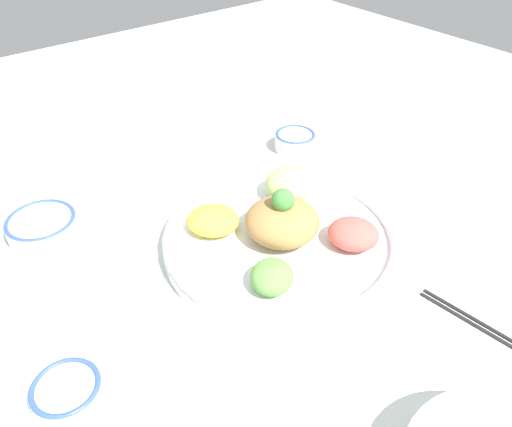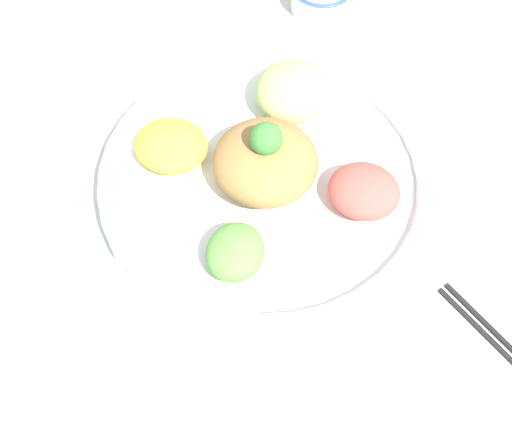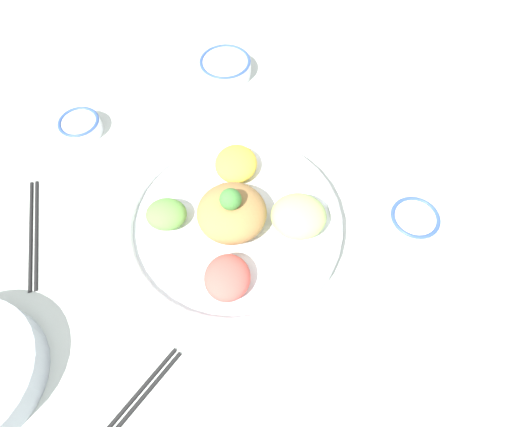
# 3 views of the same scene
# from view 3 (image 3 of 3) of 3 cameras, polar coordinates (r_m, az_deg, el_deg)

# --- Properties ---
(ground_plane) EXTENTS (2.40, 2.40, 0.00)m
(ground_plane) POSITION_cam_3_polar(r_m,az_deg,el_deg) (0.81, -2.61, -0.02)
(ground_plane) COLOR silver
(salad_platter) EXTENTS (0.40, 0.40, 0.11)m
(salad_platter) POSITION_cam_3_polar(r_m,az_deg,el_deg) (0.77, -2.85, -0.91)
(salad_platter) COLOR white
(salad_platter) RESTS_ON ground_plane
(sauce_bowl_red) EXTENTS (0.09, 0.09, 0.03)m
(sauce_bowl_red) POSITION_cam_3_polar(r_m,az_deg,el_deg) (0.99, -22.38, 10.79)
(sauce_bowl_red) COLOR white
(sauce_bowl_red) RESTS_ON ground_plane
(rice_bowl_blue) EXTENTS (0.12, 0.12, 0.04)m
(rice_bowl_blue) POSITION_cam_3_polar(r_m,az_deg,el_deg) (1.05, -4.10, 18.97)
(rice_bowl_blue) COLOR white
(rice_bowl_blue) RESTS_ON ground_plane
(sauce_bowl_dark) EXTENTS (0.09, 0.09, 0.04)m
(sauce_bowl_dark) POSITION_cam_3_polar(r_m,az_deg,el_deg) (0.83, 20.19, -1.01)
(sauce_bowl_dark) COLOR white
(sauce_bowl_dark) RESTS_ON ground_plane
(chopsticks_pair_near) EXTENTS (0.22, 0.04, 0.01)m
(chopsticks_pair_near) POSITION_cam_3_polar(r_m,az_deg,el_deg) (0.72, -16.70, -23.74)
(chopsticks_pair_near) COLOR black
(chopsticks_pair_near) RESTS_ON ground_plane
(chopsticks_pair_far) EXTENTS (0.14, 0.21, 0.01)m
(chopsticks_pair_far) POSITION_cam_3_polar(r_m,az_deg,el_deg) (0.89, -27.60, -2.24)
(chopsticks_pair_far) COLOR black
(chopsticks_pair_far) RESTS_ON ground_plane
(serving_spoon_main) EXTENTS (0.04, 0.12, 0.01)m
(serving_spoon_main) POSITION_cam_3_polar(r_m,az_deg,el_deg) (0.89, 29.27, -3.04)
(serving_spoon_main) COLOR white
(serving_spoon_main) RESTS_ON ground_plane
(serving_spoon_extra) EXTENTS (0.12, 0.09, 0.01)m
(serving_spoon_extra) POSITION_cam_3_polar(r_m,az_deg,el_deg) (0.98, 11.14, 12.61)
(serving_spoon_extra) COLOR white
(serving_spoon_extra) RESTS_ON ground_plane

